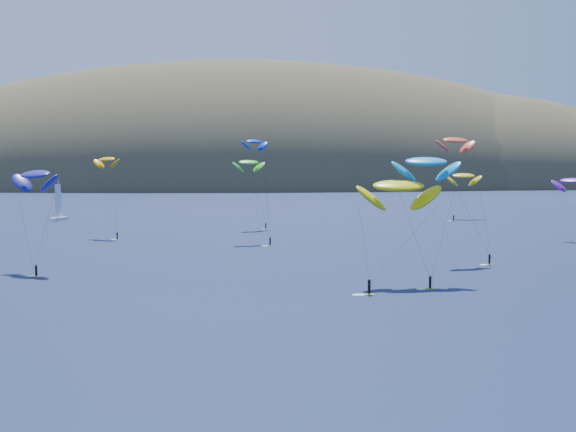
# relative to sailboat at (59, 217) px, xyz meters

# --- Properties ---
(island) EXTENTS (730.00, 300.00, 210.00)m
(island) POSITION_rel_sailboat_xyz_m (102.77, 359.13, -11.72)
(island) COLOR #3D3526
(island) RESTS_ON ground
(sailboat) EXTENTS (10.26, 9.09, 12.25)m
(sailboat) POSITION_rel_sailboat_xyz_m (0.00, 0.00, 0.00)
(sailboat) COLOR white
(sailboat) RESTS_ON ground
(kitesurfer_1) EXTENTS (7.71, 11.80, 20.05)m
(kitesurfer_1) POSITION_rel_sailboat_xyz_m (20.32, -56.98, 17.00)
(kitesurfer_1) COLOR #BDC315
(kitesurfer_1) RESTS_ON ground
(kitesurfer_2) EXTENTS (12.87, 12.43, 17.17)m
(kitesurfer_2) POSITION_rel_sailboat_xyz_m (69.09, -135.00, 12.97)
(kitesurfer_2) COLOR #BDC315
(kitesurfer_2) RESTS_ON ground
(kitesurfer_3) EXTENTS (8.35, 11.10, 19.26)m
(kitesurfer_3) POSITION_rel_sailboat_xyz_m (52.05, -73.35, 16.28)
(kitesurfer_3) COLOR #BDC315
(kitesurfer_3) RESTS_ON ground
(kitesurfer_4) EXTENTS (8.62, 7.55, 24.98)m
(kitesurfer_4) POSITION_rel_sailboat_xyz_m (56.09, -36.14, 21.74)
(kitesurfer_4) COLOR #BDC315
(kitesurfer_4) RESTS_ON ground
(kitesurfer_5) EXTENTS (9.78, 10.68, 20.03)m
(kitesurfer_5) POSITION_rel_sailboat_xyz_m (73.62, -133.11, 16.40)
(kitesurfer_5) COLOR #BDC315
(kitesurfer_5) RESTS_ON ground
(kitesurfer_6) EXTENTS (8.91, 12.47, 15.61)m
(kitesurfer_6) POSITION_rel_sailboat_xyz_m (123.29, -77.75, 12.28)
(kitesurfer_6) COLOR #BDC315
(kitesurfer_6) RESTS_ON ground
(kitesurfer_9) EXTENTS (9.45, 8.13, 23.22)m
(kitesurfer_9) POSITION_rel_sailboat_xyz_m (85.17, -111.59, 20.06)
(kitesurfer_9) COLOR #BDC315
(kitesurfer_9) RESTS_ON ground
(kitesurfer_10) EXTENTS (10.00, 13.07, 18.01)m
(kitesurfer_10) POSITION_rel_sailboat_xyz_m (15.22, -114.64, 14.40)
(kitesurfer_10) COLOR #BDC315
(kitesurfer_10) RESTS_ON ground
(kitesurfer_11) EXTENTS (12.37, 12.74, 16.19)m
(kitesurfer_11) POSITION_rel_sailboat_xyz_m (122.57, -8.02, 12.25)
(kitesurfer_11) COLOR #BDC315
(kitesurfer_11) RESTS_ON ground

